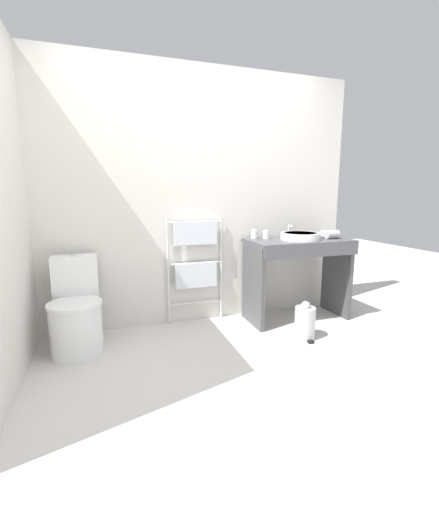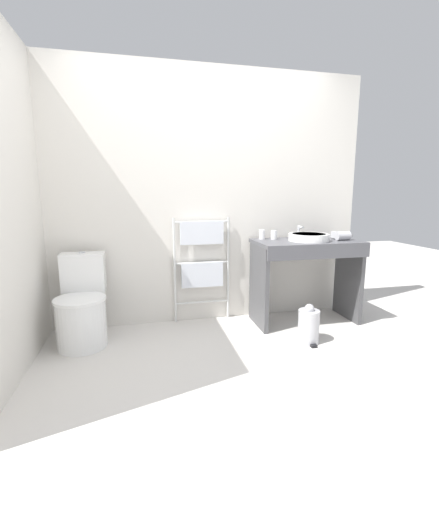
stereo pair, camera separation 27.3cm
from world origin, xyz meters
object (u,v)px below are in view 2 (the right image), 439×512
(towel_radiator, at_px, (202,257))
(toilet, at_px, (82,309))
(sink_basin, at_px, (309,237))
(trash_bin, at_px, (309,326))
(cup_near_wall, at_px, (262,235))
(hair_dryer, at_px, (343,236))
(cup_near_edge, at_px, (274,235))

(towel_radiator, bearing_deg, toilet, -164.63)
(sink_basin, relative_size, trash_bin, 1.11)
(sink_basin, height_order, trash_bin, sink_basin)
(toilet, distance_m, cup_near_wall, 1.79)
(towel_radiator, distance_m, cup_near_wall, 0.64)
(hair_dryer, bearing_deg, cup_near_edge, 162.67)
(towel_radiator, distance_m, trash_bin, 1.18)
(toilet, height_order, cup_near_wall, cup_near_wall)
(cup_near_wall, height_order, hair_dryer, cup_near_wall)
(toilet, xyz_separation_m, trash_bin, (1.89, -0.42, -0.15))
(toilet, height_order, towel_radiator, towel_radiator)
(toilet, distance_m, towel_radiator, 1.18)
(sink_basin, bearing_deg, cup_near_edge, 147.97)
(hair_dryer, bearing_deg, sink_basin, 176.65)
(sink_basin, bearing_deg, cup_near_wall, 152.21)
(sink_basin, relative_size, hair_dryer, 2.16)
(sink_basin, xyz_separation_m, cup_near_edge, (-0.28, 0.18, 0.01))
(sink_basin, xyz_separation_m, trash_bin, (-0.20, -0.44, -0.71))
(towel_radiator, height_order, trash_bin, towel_radiator)
(toilet, height_order, cup_near_edge, cup_near_edge)
(toilet, bearing_deg, hair_dryer, 0.13)
(towel_radiator, height_order, sink_basin, towel_radiator)
(towel_radiator, height_order, cup_near_edge, towel_radiator)
(toilet, relative_size, cup_near_wall, 8.11)
(toilet, bearing_deg, towel_radiator, 15.37)
(towel_radiator, distance_m, cup_near_edge, 0.75)
(towel_radiator, xyz_separation_m, trash_bin, (0.80, -0.72, -0.50))
(toilet, relative_size, cup_near_edge, 8.90)
(sink_basin, distance_m, hair_dryer, 0.35)
(sink_basin, distance_m, cup_near_edge, 0.34)
(sink_basin, relative_size, cup_near_edge, 4.46)
(toilet, distance_m, trash_bin, 1.94)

